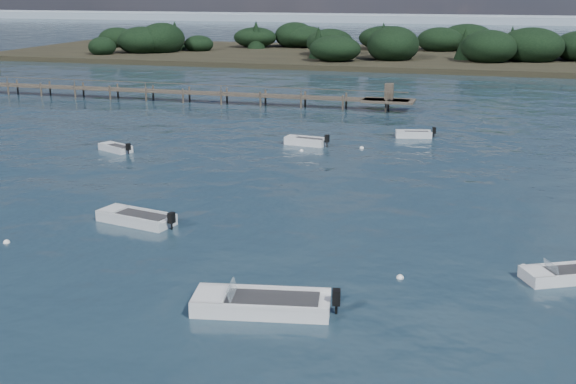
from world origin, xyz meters
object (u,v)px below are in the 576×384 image
(dinghy_mid_grey, at_px, (136,220))
(dinghy_mid_white_a, at_px, (261,306))
(tender_far_grey_b, at_px, (414,135))
(tender_far_grey, at_px, (116,149))
(dinghy_mid_white_b, at_px, (568,276))
(jetty, at_px, (149,91))
(tender_far_white, at_px, (306,143))

(dinghy_mid_grey, height_order, dinghy_mid_white_a, dinghy_mid_white_a)
(tender_far_grey_b, bearing_deg, tender_far_grey, -151.77)
(dinghy_mid_grey, xyz_separation_m, tender_far_grey, (-9.37, 14.89, -0.01))
(dinghy_mid_white_b, xyz_separation_m, jetty, (-39.07, 40.22, 0.85))
(tender_far_grey_b, distance_m, jetty, 32.04)
(tender_far_grey_b, distance_m, dinghy_mid_white_a, 34.33)
(dinghy_mid_white_a, distance_m, jetty, 54.19)
(tender_far_white, bearing_deg, dinghy_mid_white_a, -78.75)
(tender_far_grey, height_order, dinghy_mid_white_a, dinghy_mid_white_a)
(dinghy_mid_white_b, distance_m, dinghy_mid_white_a, 13.08)
(dinghy_mid_white_a, height_order, jetty, jetty)
(dinghy_mid_grey, bearing_deg, jetty, 115.37)
(tender_far_grey, height_order, tender_far_white, tender_far_white)
(tender_far_grey, distance_m, tender_far_white, 14.34)
(dinghy_mid_white_a, bearing_deg, tender_far_grey_b, 86.80)
(dinghy_mid_white_a, bearing_deg, dinghy_mid_white_b, 29.15)
(dinghy_mid_grey, distance_m, tender_far_grey_b, 28.41)
(dinghy_mid_grey, relative_size, tender_far_grey_b, 1.39)
(jetty, bearing_deg, tender_far_grey, -69.41)
(dinghy_mid_white_b, bearing_deg, tender_far_white, 127.14)
(tender_far_white, relative_size, tender_far_grey_b, 1.09)
(tender_far_white, bearing_deg, dinghy_mid_grey, -99.98)
(dinghy_mid_grey, xyz_separation_m, jetty, (-18.19, 38.34, 0.83))
(tender_far_grey_b, height_order, dinghy_mid_white_a, dinghy_mid_white_a)
(tender_far_grey, relative_size, tender_far_white, 0.87)
(tender_far_grey, xyz_separation_m, tender_far_white, (13.04, 5.97, 0.03))
(dinghy_mid_white_b, distance_m, tender_far_grey_b, 29.48)
(dinghy_mid_white_b, xyz_separation_m, dinghy_mid_white_a, (-11.43, -6.37, 0.03))
(tender_far_white, distance_m, tender_far_grey_b, 9.28)
(dinghy_mid_white_a, bearing_deg, jetty, 120.68)
(dinghy_mid_white_b, bearing_deg, tender_far_grey, 151.01)
(dinghy_mid_white_b, relative_size, dinghy_mid_white_a, 0.73)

